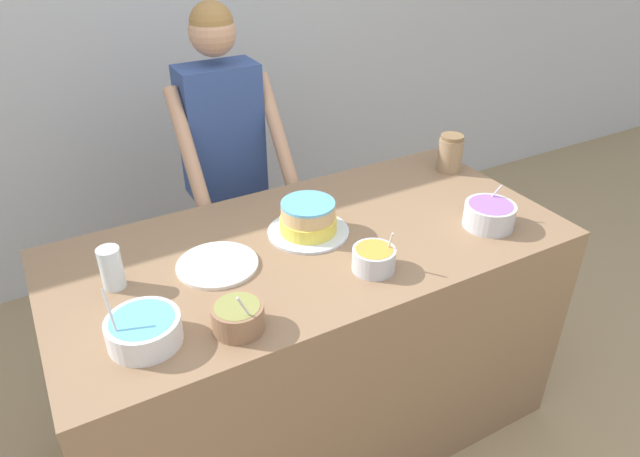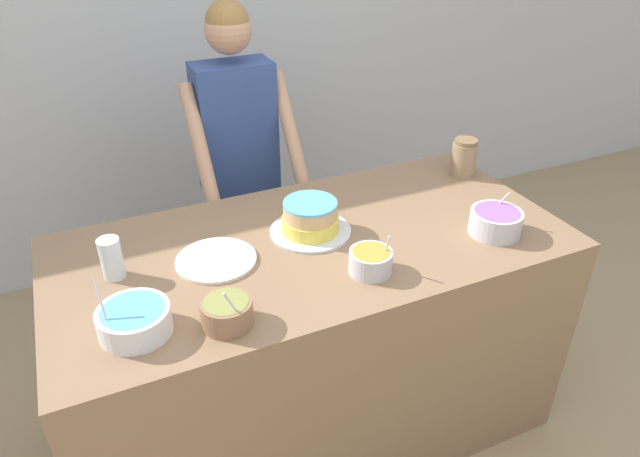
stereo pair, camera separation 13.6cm
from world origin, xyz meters
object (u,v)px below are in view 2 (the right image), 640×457
(cake, at_px, (310,219))
(stoneware_jar, at_px, (464,158))
(frosting_bowl_blue, at_px, (134,320))
(frosting_bowl_olive, at_px, (227,312))
(drinking_glass, at_px, (111,258))
(frosting_bowl_orange, at_px, (371,261))
(ceramic_plate, at_px, (216,260))
(person_baker, at_px, (238,145))
(frosting_bowl_purple, at_px, (496,221))

(cake, relative_size, stoneware_jar, 1.82)
(frosting_bowl_blue, distance_m, frosting_bowl_olive, 0.26)
(frosting_bowl_blue, bearing_deg, drinking_glass, 93.60)
(frosting_bowl_olive, height_order, stoneware_jar, stoneware_jar)
(frosting_bowl_orange, height_order, ceramic_plate, frosting_bowl_orange)
(person_baker, height_order, frosting_bowl_purple, person_baker)
(cake, xyz_separation_m, frosting_bowl_blue, (-0.67, -0.29, -0.01))
(frosting_bowl_olive, distance_m, ceramic_plate, 0.33)
(ceramic_plate, distance_m, stoneware_jar, 1.19)
(stoneware_jar, bearing_deg, drinking_glass, -173.99)
(frosting_bowl_purple, xyz_separation_m, stoneware_jar, (0.19, 0.45, 0.03))
(drinking_glass, height_order, ceramic_plate, drinking_glass)
(person_baker, relative_size, frosting_bowl_purple, 8.71)
(frosting_bowl_purple, bearing_deg, person_baker, 122.67)
(person_baker, distance_m, ceramic_plate, 0.84)
(frosting_bowl_purple, height_order, frosting_bowl_olive, frosting_bowl_olive)
(person_baker, distance_m, cake, 0.73)
(frosting_bowl_purple, height_order, ceramic_plate, frosting_bowl_purple)
(frosting_bowl_olive, distance_m, stoneware_jar, 1.33)
(cake, height_order, frosting_bowl_blue, frosting_bowl_blue)
(frosting_bowl_olive, bearing_deg, person_baker, 70.91)
(frosting_bowl_orange, distance_m, stoneware_jar, 0.86)
(person_baker, relative_size, frosting_bowl_olive, 10.30)
(frosting_bowl_purple, distance_m, ceramic_plate, 1.00)
(drinking_glass, relative_size, ceramic_plate, 0.51)
(cake, relative_size, drinking_glass, 2.13)
(frosting_bowl_purple, bearing_deg, frosting_bowl_blue, -179.59)
(cake, bearing_deg, frosting_bowl_blue, -156.42)
(frosting_bowl_orange, distance_m, drinking_glass, 0.83)
(cake, xyz_separation_m, drinking_glass, (-0.69, 0.01, 0.01))
(frosting_bowl_purple, relative_size, ceramic_plate, 0.69)
(frosting_bowl_blue, distance_m, stoneware_jar, 1.54)
(frosting_bowl_purple, relative_size, frosting_bowl_orange, 1.29)
(person_baker, xyz_separation_m, frosting_bowl_blue, (-0.63, -1.02, -0.03))
(cake, height_order, frosting_bowl_olive, frosting_bowl_olive)
(frosting_bowl_purple, xyz_separation_m, drinking_glass, (-1.29, 0.29, 0.02))
(frosting_bowl_purple, distance_m, frosting_bowl_blue, 1.28)
(person_baker, bearing_deg, frosting_bowl_orange, -83.37)
(frosting_bowl_olive, bearing_deg, frosting_bowl_blue, 163.33)
(person_baker, distance_m, frosting_bowl_orange, 1.05)
(frosting_bowl_blue, relative_size, ceramic_plate, 0.76)
(stoneware_jar, bearing_deg, frosting_bowl_orange, -146.48)
(frosting_bowl_olive, xyz_separation_m, stoneware_jar, (1.22, 0.53, 0.04))
(person_baker, bearing_deg, stoneware_jar, -33.76)
(cake, relative_size, frosting_bowl_blue, 1.45)
(drinking_glass, xyz_separation_m, ceramic_plate, (0.32, -0.05, -0.06))
(frosting_bowl_purple, height_order, frosting_bowl_orange, frosting_bowl_orange)
(cake, distance_m, ceramic_plate, 0.37)
(frosting_bowl_purple, distance_m, drinking_glass, 1.33)
(person_baker, xyz_separation_m, stoneware_jar, (0.84, -0.56, 0.01))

